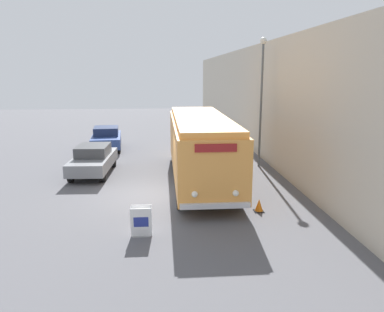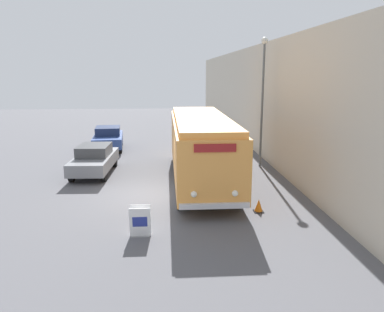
{
  "view_description": "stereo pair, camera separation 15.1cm",
  "coord_description": "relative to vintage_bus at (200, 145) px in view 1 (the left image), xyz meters",
  "views": [
    {
      "loc": [
        0.5,
        -15.29,
        5.09
      ],
      "look_at": [
        1.67,
        -0.54,
        1.8
      ],
      "focal_mm": 35.0,
      "sensor_mm": 36.0,
      "label": 1
    },
    {
      "loc": [
        0.65,
        -15.3,
        5.09
      ],
      "look_at": [
        1.67,
        -0.54,
        1.8
      ],
      "focal_mm": 35.0,
      "sensor_mm": 36.0,
      "label": 2
    }
  ],
  "objects": [
    {
      "name": "vintage_bus",
      "position": [
        0.0,
        0.0,
        0.0
      ],
      "size": [
        2.59,
        10.29,
        3.12
      ],
      "color": "black",
      "rests_on": "ground_plane"
    },
    {
      "name": "ground_plane",
      "position": [
        -2.27,
        -1.99,
        -1.77
      ],
      "size": [
        80.0,
        80.0,
        0.0
      ],
      "primitive_type": "plane",
      "color": "#56565B"
    },
    {
      "name": "sign_board",
      "position": [
        -2.5,
        -6.09,
        -1.29
      ],
      "size": [
        0.67,
        0.37,
        1.0
      ],
      "color": "gray",
      "rests_on": "ground_plane"
    },
    {
      "name": "parked_car_near",
      "position": [
        -5.34,
        1.75,
        -1.0
      ],
      "size": [
        1.97,
        4.45,
        1.48
      ],
      "rotation": [
        0.0,
        0.0,
        -0.04
      ],
      "color": "black",
      "rests_on": "ground_plane"
    },
    {
      "name": "streetlamp",
      "position": [
        3.57,
        2.72,
        2.67
      ],
      "size": [
        0.36,
        0.36,
        6.92
      ],
      "color": "#595E60",
      "rests_on": "ground_plane"
    },
    {
      "name": "traffic_cone",
      "position": [
        1.79,
        -4.24,
        -1.53
      ],
      "size": [
        0.36,
        0.36,
        0.49
      ],
      "color": "black",
      "rests_on": "ground_plane"
    },
    {
      "name": "building_wall_right",
      "position": [
        4.39,
        8.01,
        1.66
      ],
      "size": [
        0.3,
        60.0,
        6.86
      ],
      "color": "beige",
      "rests_on": "ground_plane"
    },
    {
      "name": "parked_car_mid",
      "position": [
        -5.56,
        7.96,
        -0.97
      ],
      "size": [
        2.24,
        4.22,
        1.55
      ],
      "rotation": [
        0.0,
        0.0,
        0.1
      ],
      "color": "black",
      "rests_on": "ground_plane"
    }
  ]
}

